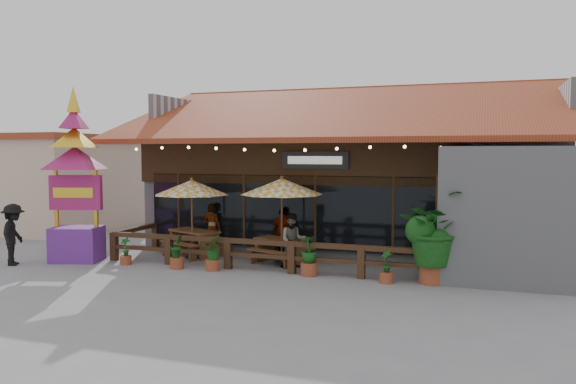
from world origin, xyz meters
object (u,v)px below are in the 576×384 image
at_px(umbrella_left, 192,188).
at_px(tropical_plant, 433,230).
at_px(picnic_table_right, 281,247).
at_px(umbrella_right, 282,187).
at_px(thai_sign_tower, 75,163).
at_px(pedestrian, 13,234).
at_px(picnic_table_left, 194,239).

height_order(umbrella_left, tropical_plant, umbrella_left).
bearing_deg(picnic_table_right, umbrella_right, -50.34).
height_order(umbrella_right, tropical_plant, umbrella_right).
xyz_separation_m(thai_sign_tower, pedestrian, (-1.40, -1.15, -2.19)).
bearing_deg(pedestrian, thai_sign_tower, -78.71).
xyz_separation_m(picnic_table_left, pedestrian, (-4.49, -3.17, 0.36)).
bearing_deg(umbrella_left, umbrella_right, 1.34).
bearing_deg(pedestrian, picnic_table_right, -97.09).
bearing_deg(tropical_plant, thai_sign_tower, -177.18).
distance_m(umbrella_left, pedestrian, 5.56).
relative_size(picnic_table_right, tropical_plant, 0.80).
xyz_separation_m(picnic_table_left, thai_sign_tower, (-3.09, -2.01, 2.54)).
distance_m(umbrella_right, tropical_plant, 4.86).
bearing_deg(thai_sign_tower, umbrella_right, 15.20).
height_order(umbrella_left, thai_sign_tower, thai_sign_tower).
xyz_separation_m(picnic_table_left, picnic_table_right, (3.14, -0.23, -0.06)).
bearing_deg(umbrella_right, pedestrian, -159.59).
xyz_separation_m(umbrella_left, pedestrian, (-4.61, -2.79, -1.36)).
bearing_deg(tropical_plant, umbrella_right, 165.75).
height_order(picnic_table_right, tropical_plant, tropical_plant).
distance_m(picnic_table_right, pedestrian, 8.19).
bearing_deg(umbrella_right, picnic_table_right, 129.66).
height_order(picnic_table_left, tropical_plant, tropical_plant).
bearing_deg(umbrella_right, thai_sign_tower, -164.80).
relative_size(tropical_plant, pedestrian, 1.31).
xyz_separation_m(umbrella_left, picnic_table_right, (3.02, 0.15, -1.78)).
distance_m(umbrella_left, picnic_table_right, 3.50).
bearing_deg(thai_sign_tower, picnic_table_left, 33.13).
relative_size(umbrella_left, picnic_table_right, 1.45).
bearing_deg(thai_sign_tower, picnic_table_right, 16.00).
bearing_deg(picnic_table_left, picnic_table_right, -4.17).
distance_m(umbrella_right, thai_sign_tower, 6.56).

